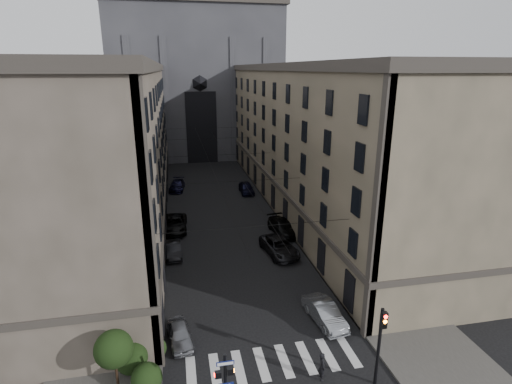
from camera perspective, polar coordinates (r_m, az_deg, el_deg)
sidewalk_left at (r=55.07m, az=-16.29°, el=-2.73°), size 7.00×80.00×0.15m
sidewalk_right at (r=57.09m, az=5.17°, el=-1.38°), size 7.00×80.00×0.15m
zebra_crossing at (r=28.12m, az=2.44°, el=-23.12°), size 11.00×3.20×0.01m
building_left at (r=53.12m, az=-20.30°, el=6.55°), size 13.60×60.60×18.85m
building_right at (r=55.78m, az=8.34°, el=7.89°), size 13.60×60.60×18.85m
gothic_tower at (r=90.88m, az=-8.59°, el=16.77°), size 35.00×23.00×58.00m
pedestrian_signal_left at (r=23.52m, az=-4.42°, el=-25.30°), size 1.02×0.38×4.00m
traffic_light_right at (r=25.60m, az=17.35°, el=-19.30°), size 0.34×0.50×5.20m
shrub_cluster at (r=26.66m, az=-17.48°, el=-21.66°), size 3.90×4.40×3.90m
tram_wires at (r=52.82m, az=-5.53°, el=5.16°), size 14.00×60.00×0.43m
car_left_near at (r=29.72m, az=-10.82°, el=-19.34°), size 2.01×3.96×1.29m
car_left_midnear at (r=41.58m, az=-11.67°, el=-8.07°), size 1.65×4.25×1.38m
car_left_midfar at (r=47.78m, az=-11.53°, el=-4.48°), size 3.02×6.06×1.65m
car_left_far at (r=63.48m, az=-11.22°, el=0.92°), size 2.76×5.46×1.52m
car_right_near at (r=31.49m, az=9.78°, el=-16.67°), size 2.26×4.87×1.55m
car_right_midnear at (r=41.15m, az=3.35°, el=-7.82°), size 3.47×6.16×1.62m
car_right_midfar at (r=46.09m, az=3.84°, el=-5.01°), size 2.96×5.80×1.61m
car_right_far at (r=60.80m, az=-1.39°, el=0.60°), size 2.01×4.88×1.65m
pedestrian at (r=26.70m, az=9.43°, el=-23.35°), size 0.53×0.73×1.86m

